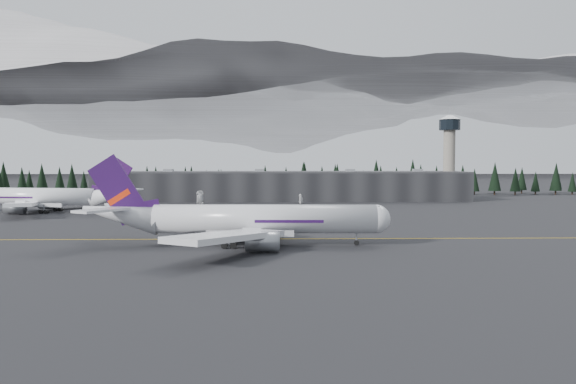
{
  "coord_description": "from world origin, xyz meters",
  "views": [
    {
      "loc": [
        -3.38,
        -122.31,
        16.46
      ],
      "look_at": [
        0.0,
        20.0,
        9.0
      ],
      "focal_mm": 35.0,
      "sensor_mm": 36.0,
      "label": 1
    }
  ],
  "objects_px": {
    "control_tower": "(449,147)",
    "jet_main": "(238,220)",
    "gse_vehicle_b": "(301,202)",
    "terminal": "(282,186)",
    "gse_vehicle_a": "(200,203)",
    "jet_parked": "(47,197)"
  },
  "relations": [
    {
      "from": "gse_vehicle_a",
      "to": "gse_vehicle_b",
      "type": "bearing_deg",
      "value": 12.64
    },
    {
      "from": "jet_parked",
      "to": "gse_vehicle_a",
      "type": "bearing_deg",
      "value": -138.5
    },
    {
      "from": "gse_vehicle_a",
      "to": "terminal",
      "type": "bearing_deg",
      "value": 46.77
    },
    {
      "from": "jet_main",
      "to": "terminal",
      "type": "bearing_deg",
      "value": 87.32
    },
    {
      "from": "jet_main",
      "to": "gse_vehicle_b",
      "type": "distance_m",
      "value": 113.5
    },
    {
      "from": "terminal",
      "to": "control_tower",
      "type": "relative_size",
      "value": 4.24
    },
    {
      "from": "jet_main",
      "to": "gse_vehicle_a",
      "type": "height_order",
      "value": "jet_main"
    },
    {
      "from": "jet_parked",
      "to": "gse_vehicle_b",
      "type": "xyz_separation_m",
      "value": [
        85.9,
        36.22,
        -4.41
      ]
    },
    {
      "from": "jet_parked",
      "to": "gse_vehicle_b",
      "type": "height_order",
      "value": "jet_parked"
    },
    {
      "from": "jet_parked",
      "to": "terminal",
      "type": "bearing_deg",
      "value": -133.96
    },
    {
      "from": "gse_vehicle_a",
      "to": "jet_parked",
      "type": "bearing_deg",
      "value": -143.47
    },
    {
      "from": "terminal",
      "to": "jet_parked",
      "type": "xyz_separation_m",
      "value": [
        -78.73,
        -60.16,
        -1.21
      ]
    },
    {
      "from": "gse_vehicle_a",
      "to": "gse_vehicle_b",
      "type": "xyz_separation_m",
      "value": [
        39.4,
        6.2,
        -0.11
      ]
    },
    {
      "from": "gse_vehicle_b",
      "to": "control_tower",
      "type": "bearing_deg",
      "value": 85.1
    },
    {
      "from": "terminal",
      "to": "control_tower",
      "type": "xyz_separation_m",
      "value": [
        75.0,
        3.0,
        17.11
      ]
    },
    {
      "from": "control_tower",
      "to": "jet_main",
      "type": "height_order",
      "value": "control_tower"
    },
    {
      "from": "control_tower",
      "to": "jet_main",
      "type": "bearing_deg",
      "value": -121.68
    },
    {
      "from": "terminal",
      "to": "gse_vehicle_a",
      "type": "xyz_separation_m",
      "value": [
        -32.24,
        -30.14,
        -5.52
      ]
    },
    {
      "from": "jet_main",
      "to": "gse_vehicle_b",
      "type": "bearing_deg",
      "value": 82.76
    },
    {
      "from": "terminal",
      "to": "jet_parked",
      "type": "distance_m",
      "value": 99.09
    },
    {
      "from": "jet_main",
      "to": "jet_parked",
      "type": "distance_m",
      "value": 101.82
    },
    {
      "from": "gse_vehicle_b",
      "to": "terminal",
      "type": "bearing_deg",
      "value": 170.11
    }
  ]
}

